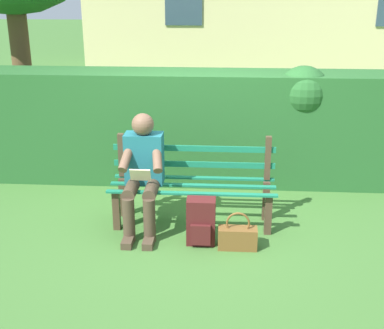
{
  "coord_description": "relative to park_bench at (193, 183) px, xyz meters",
  "views": [
    {
      "loc": [
        -0.31,
        4.77,
        2.38
      ],
      "look_at": [
        0.0,
        0.1,
        0.69
      ],
      "focal_mm": 47.63,
      "sensor_mm": 36.0,
      "label": 1
    }
  ],
  "objects": [
    {
      "name": "ground",
      "position": [
        0.0,
        0.07,
        -0.43
      ],
      "size": [
        60.0,
        60.0,
        0.0
      ],
      "primitive_type": "plane",
      "color": "#3D6B2D"
    },
    {
      "name": "park_bench",
      "position": [
        0.0,
        0.0,
        0.0
      ],
      "size": [
        1.68,
        0.49,
        0.9
      ],
      "color": "#4C3828",
      "rests_on": "ground"
    },
    {
      "name": "person_seated",
      "position": [
        0.49,
        0.17,
        0.19
      ],
      "size": [
        0.44,
        0.73,
        1.17
      ],
      "color": "#1E6672",
      "rests_on": "ground"
    },
    {
      "name": "hedge_backdrop",
      "position": [
        0.36,
        -1.23,
        0.29
      ],
      "size": [
        5.35,
        0.75,
        1.47
      ],
      "color": "#265B28",
      "rests_on": "ground"
    },
    {
      "name": "backpack",
      "position": [
        -0.11,
        0.47,
        -0.21
      ],
      "size": [
        0.27,
        0.25,
        0.46
      ],
      "color": "#4C1919",
      "rests_on": "ground"
    },
    {
      "name": "handbag",
      "position": [
        -0.45,
        0.55,
        -0.31
      ],
      "size": [
        0.37,
        0.15,
        0.37
      ],
      "color": "brown",
      "rests_on": "ground"
    }
  ]
}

